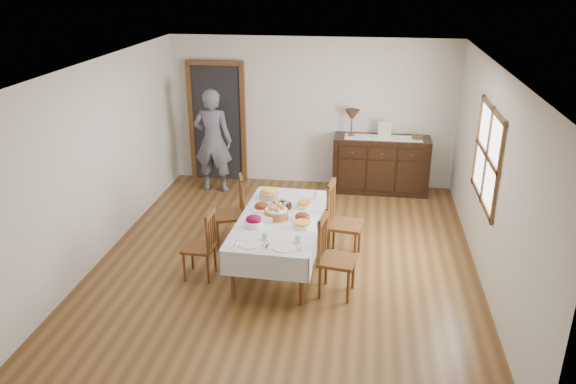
# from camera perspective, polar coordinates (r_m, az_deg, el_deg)

# --- Properties ---
(ground) EXTENTS (6.00, 6.00, 0.00)m
(ground) POSITION_cam_1_polar(r_m,az_deg,el_deg) (7.64, -0.11, -6.90)
(ground) COLOR brown
(room_shell) EXTENTS (5.02, 6.02, 2.65)m
(room_shell) POSITION_cam_1_polar(r_m,az_deg,el_deg) (7.42, -0.76, 5.94)
(room_shell) COLOR silver
(room_shell) RESTS_ON ground
(dining_table) EXTENTS (1.11, 2.08, 0.70)m
(dining_table) POSITION_cam_1_polar(r_m,az_deg,el_deg) (7.22, -0.75, -3.22)
(dining_table) COLOR silver
(dining_table) RESTS_ON ground
(chair_left_near) EXTENTS (0.39, 0.39, 0.92)m
(chair_left_near) POSITION_cam_1_polar(r_m,az_deg,el_deg) (7.13, -8.70, -5.23)
(chair_left_near) COLOR #553116
(chair_left_near) RESTS_ON ground
(chair_left_far) EXTENTS (0.53, 0.53, 1.02)m
(chair_left_far) POSITION_cam_1_polar(r_m,az_deg,el_deg) (7.87, -5.68, -1.93)
(chair_left_far) COLOR #553116
(chair_left_far) RESTS_ON ground
(chair_right_near) EXTENTS (0.47, 0.47, 1.01)m
(chair_right_near) POSITION_cam_1_polar(r_m,az_deg,el_deg) (6.70, 4.61, -6.44)
(chair_right_near) COLOR #553116
(chair_right_near) RESTS_ON ground
(chair_right_far) EXTENTS (0.50, 0.50, 1.07)m
(chair_right_far) POSITION_cam_1_polar(r_m,az_deg,el_deg) (7.53, 5.40, -2.85)
(chair_right_far) COLOR #553116
(chair_right_far) RESTS_ON ground
(sideboard) EXTENTS (1.63, 0.59, 0.98)m
(sideboard) POSITION_cam_1_polar(r_m,az_deg,el_deg) (9.88, 9.39, 2.78)
(sideboard) COLOR black
(sideboard) RESTS_ON ground
(person) EXTENTS (0.61, 0.40, 1.93)m
(person) POSITION_cam_1_polar(r_m,az_deg,el_deg) (9.72, -7.65, 5.51)
(person) COLOR #504F5B
(person) RESTS_ON ground
(bread_basket) EXTENTS (0.31, 0.31, 0.18)m
(bread_basket) POSITION_cam_1_polar(r_m,az_deg,el_deg) (7.14, -1.20, -2.10)
(bread_basket) COLOR brown
(bread_basket) RESTS_ON dining_table
(egg_basket) EXTENTS (0.27, 0.27, 0.11)m
(egg_basket) POSITION_cam_1_polar(r_m,az_deg,el_deg) (7.46, -0.66, -1.31)
(egg_basket) COLOR black
(egg_basket) RESTS_ON dining_table
(ham_platter_a) EXTENTS (0.30, 0.30, 0.11)m
(ham_platter_a) POSITION_cam_1_polar(r_m,az_deg,el_deg) (7.43, -2.71, -1.51)
(ham_platter_a) COLOR silver
(ham_platter_a) RESTS_ON dining_table
(ham_platter_b) EXTENTS (0.28, 0.28, 0.11)m
(ham_platter_b) POSITION_cam_1_polar(r_m,az_deg,el_deg) (7.12, 1.47, -2.58)
(ham_platter_b) COLOR silver
(ham_platter_b) RESTS_ON dining_table
(beet_bowl) EXTENTS (0.23, 0.23, 0.15)m
(beet_bowl) POSITION_cam_1_polar(r_m,az_deg,el_deg) (6.93, -3.50, -3.00)
(beet_bowl) COLOR silver
(beet_bowl) RESTS_ON dining_table
(carrot_bowl) EXTENTS (0.21, 0.21, 0.08)m
(carrot_bowl) POSITION_cam_1_polar(r_m,az_deg,el_deg) (7.47, 1.68, -1.28)
(carrot_bowl) COLOR silver
(carrot_bowl) RESTS_ON dining_table
(pineapple_bowl) EXTENTS (0.27, 0.27, 0.14)m
(pineapple_bowl) POSITION_cam_1_polar(r_m,az_deg,el_deg) (7.74, -1.93, -0.23)
(pineapple_bowl) COLOR tan
(pineapple_bowl) RESTS_ON dining_table
(casserole_dish) EXTENTS (0.22, 0.22, 0.07)m
(casserole_dish) POSITION_cam_1_polar(r_m,az_deg,el_deg) (6.91, 1.46, -3.32)
(casserole_dish) COLOR silver
(casserole_dish) RESTS_ON dining_table
(butter_dish) EXTENTS (0.14, 0.09, 0.07)m
(butter_dish) POSITION_cam_1_polar(r_m,az_deg,el_deg) (7.05, -2.09, -2.78)
(butter_dish) COLOR silver
(butter_dish) RESTS_ON dining_table
(setting_left) EXTENTS (0.42, 0.31, 0.10)m
(setting_left) POSITION_cam_1_polar(r_m,az_deg,el_deg) (6.54, -3.44, -5.03)
(setting_left) COLOR silver
(setting_left) RESTS_ON dining_table
(setting_right) EXTENTS (0.42, 0.31, 0.10)m
(setting_right) POSITION_cam_1_polar(r_m,az_deg,el_deg) (6.46, -0.02, -5.36)
(setting_right) COLOR silver
(setting_right) RESTS_ON dining_table
(glass_far_a) EXTENTS (0.07, 0.07, 0.11)m
(glass_far_a) POSITION_cam_1_polar(r_m,az_deg,el_deg) (7.76, -1.01, -0.24)
(glass_far_a) COLOR silver
(glass_far_a) RESTS_ON dining_table
(glass_far_b) EXTENTS (0.06, 0.06, 0.11)m
(glass_far_b) POSITION_cam_1_polar(r_m,az_deg,el_deg) (7.75, 2.85, -0.31)
(glass_far_b) COLOR silver
(glass_far_b) RESTS_ON dining_table
(runner) EXTENTS (1.30, 0.35, 0.01)m
(runner) POSITION_cam_1_polar(r_m,az_deg,el_deg) (9.70, 9.65, 5.46)
(runner) COLOR white
(runner) RESTS_ON sideboard
(table_lamp) EXTENTS (0.26, 0.26, 0.46)m
(table_lamp) POSITION_cam_1_polar(r_m,az_deg,el_deg) (9.65, 6.52, 7.71)
(table_lamp) COLOR brown
(table_lamp) RESTS_ON sideboard
(picture_frame) EXTENTS (0.22, 0.08, 0.28)m
(picture_frame) POSITION_cam_1_polar(r_m,az_deg,el_deg) (9.67, 9.80, 6.24)
(picture_frame) COLOR #C0B489
(picture_frame) RESTS_ON sideboard
(deco_bowl) EXTENTS (0.20, 0.20, 0.06)m
(deco_bowl) POSITION_cam_1_polar(r_m,az_deg,el_deg) (9.74, 13.05, 5.43)
(deco_bowl) COLOR #553116
(deco_bowl) RESTS_ON sideboard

